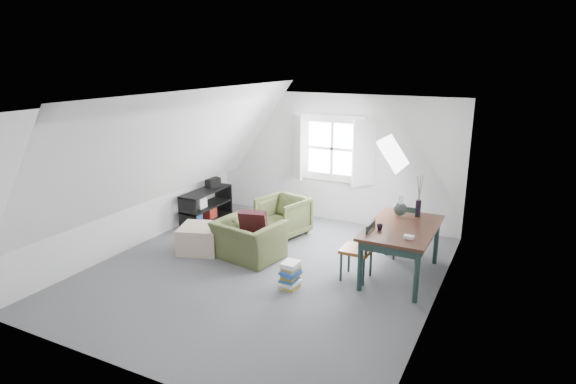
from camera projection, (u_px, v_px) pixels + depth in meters
The scene contains 24 objects.
floor at pixel (264, 271), 7.36m from camera, with size 5.50×5.50×0.00m, color #535359.
ceiling at pixel (262, 106), 6.68m from camera, with size 5.50×5.50×0.00m, color white.
wall_back at pixel (333, 158), 9.38m from camera, with size 5.00×5.00×0.00m, color silver.
wall_front at pixel (123, 262), 4.66m from camera, with size 5.00×5.00×0.00m, color silver.
wall_left at pixel (134, 174), 8.10m from camera, with size 5.50×5.50×0.00m, color silver.
wall_right at pixel (439, 217), 5.94m from camera, with size 5.50×5.50×0.00m, color silver.
slope_left at pixel (177, 148), 7.55m from camera, with size 5.50×5.50×0.00m, color white.
slope_right at pixel (367, 168), 6.21m from camera, with size 5.50×5.50×0.00m, color white.
dormer_window at pixel (332, 149), 9.26m from camera, with size 1.71×0.35×1.30m.
skylight at pixel (393, 153), 7.33m from camera, with size 0.55×0.75×0.04m, color white.
armchair_near at pixel (249, 258), 7.82m from camera, with size 0.99×0.87×0.64m, color #424926.
armchair_far at pixel (283, 235), 8.87m from camera, with size 0.77×0.79×0.72m, color #424926.
throw_pillow at pixel (253, 223), 7.80m from camera, with size 0.44×0.13×0.44m, color #350E14.
ottoman at pixel (201, 238), 8.08m from camera, with size 0.66×0.66×0.44m, color tan.
dining_table at pixel (402, 233), 7.01m from camera, with size 0.95×1.58×0.79m.
demijohn at pixel (400, 208), 7.41m from camera, with size 0.21×0.21×0.30m.
vase_twigs at pixel (418, 207), 7.38m from camera, with size 0.08×0.09×0.65m.
cup at pixel (380, 230), 6.84m from camera, with size 0.09×0.09×0.08m, color black.
paper_box at pixel (409, 237), 6.51m from camera, with size 0.13×0.09×0.04m, color white.
dining_chair_far at pixel (408, 231), 7.69m from camera, with size 0.44×0.44×0.93m.
dining_chair_near at pixel (359, 249), 6.98m from camera, with size 0.42×0.42×0.90m.
media_shelf at pixel (205, 208), 9.52m from camera, with size 0.41×1.23×0.63m.
electronics_box at pixel (213, 183), 9.65m from camera, with size 0.19×0.26×0.21m, color black.
magazine_stack at pixel (290, 275), 6.79m from camera, with size 0.28×0.34×0.38m.
Camera 1 is at (3.36, -5.87, 3.16)m, focal length 30.00 mm.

